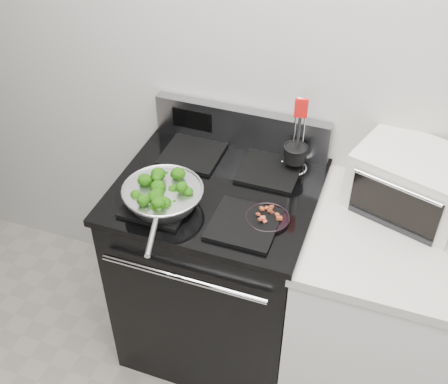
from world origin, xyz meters
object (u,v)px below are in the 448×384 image
at_px(bacon_plate, 268,216).
at_px(gas_range, 218,267).
at_px(utensil_holder, 295,157).
at_px(toaster_oven, 412,182).
at_px(skillet, 163,195).

bearing_deg(bacon_plate, gas_range, 154.54).
height_order(utensil_holder, toaster_oven, utensil_holder).
xyz_separation_m(skillet, utensil_holder, (0.41, 0.39, 0.01)).
xyz_separation_m(gas_range, bacon_plate, (0.24, -0.11, 0.48)).
distance_m(gas_range, utensil_holder, 0.62).
height_order(bacon_plate, toaster_oven, toaster_oven).
height_order(bacon_plate, utensil_holder, utensil_holder).
distance_m(utensil_holder, toaster_oven, 0.46).
distance_m(skillet, utensil_holder, 0.56).
bearing_deg(skillet, toaster_oven, 5.81).
xyz_separation_m(bacon_plate, toaster_oven, (0.47, 0.29, 0.07)).
height_order(gas_range, toaster_oven, toaster_oven).
bearing_deg(bacon_plate, skillet, -171.81).
height_order(skillet, toaster_oven, toaster_oven).
distance_m(skillet, toaster_oven, 0.93).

